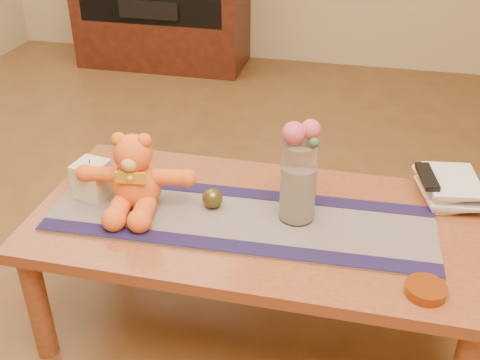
% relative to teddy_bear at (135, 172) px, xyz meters
% --- Properties ---
extents(floor, '(5.50, 5.50, 0.00)m').
position_rel_teddy_bear_xyz_m(floor, '(0.38, 0.02, -0.58)').
color(floor, '#563418').
rests_on(floor, ground).
extents(coffee_table_top, '(1.40, 0.70, 0.04)m').
position_rel_teddy_bear_xyz_m(coffee_table_top, '(0.38, 0.02, -0.15)').
color(coffee_table_top, brown).
rests_on(coffee_table_top, floor).
extents(table_leg_fl, '(0.07, 0.07, 0.41)m').
position_rel_teddy_bear_xyz_m(table_leg_fl, '(-0.26, -0.27, -0.37)').
color(table_leg_fl, brown).
rests_on(table_leg_fl, floor).
extents(table_leg_bl, '(0.07, 0.07, 0.41)m').
position_rel_teddy_bear_xyz_m(table_leg_bl, '(-0.26, 0.31, -0.37)').
color(table_leg_bl, brown).
rests_on(table_leg_bl, floor).
extents(table_leg_br, '(0.07, 0.07, 0.41)m').
position_rel_teddy_bear_xyz_m(table_leg_br, '(1.02, 0.31, -0.37)').
color(table_leg_br, brown).
rests_on(table_leg_br, floor).
extents(persian_runner, '(1.21, 0.39, 0.01)m').
position_rel_teddy_bear_xyz_m(persian_runner, '(0.34, -0.01, -0.12)').
color(persian_runner, '#1C163F').
rests_on(persian_runner, coffee_table_top).
extents(runner_border_near, '(1.20, 0.10, 0.00)m').
position_rel_teddy_bear_xyz_m(runner_border_near, '(0.34, -0.15, -0.12)').
color(runner_border_near, '#181237').
rests_on(runner_border_near, persian_runner).
extents(runner_border_far, '(1.20, 0.10, 0.00)m').
position_rel_teddy_bear_xyz_m(runner_border_far, '(0.33, 0.14, -0.12)').
color(runner_border_far, '#181237').
rests_on(runner_border_far, persian_runner).
extents(teddy_bear, '(0.39, 0.34, 0.24)m').
position_rel_teddy_bear_xyz_m(teddy_bear, '(0.00, 0.00, 0.00)').
color(teddy_bear, orange).
rests_on(teddy_bear, persian_runner).
extents(pillar_candle, '(0.11, 0.11, 0.12)m').
position_rel_teddy_bear_xyz_m(pillar_candle, '(-0.16, 0.02, -0.06)').
color(pillar_candle, beige).
rests_on(pillar_candle, persian_runner).
extents(candle_wick, '(0.00, 0.00, 0.01)m').
position_rel_teddy_bear_xyz_m(candle_wick, '(-0.16, 0.02, 0.00)').
color(candle_wick, black).
rests_on(candle_wick, pillar_candle).
extents(glass_vase, '(0.11, 0.11, 0.26)m').
position_rel_teddy_bear_xyz_m(glass_vase, '(0.51, 0.04, 0.01)').
color(glass_vase, silver).
rests_on(glass_vase, persian_runner).
extents(potpourri_fill, '(0.09, 0.09, 0.18)m').
position_rel_teddy_bear_xyz_m(potpourri_fill, '(0.51, 0.04, -0.03)').
color(potpourri_fill, beige).
rests_on(potpourri_fill, glass_vase).
extents(rose_left, '(0.07, 0.07, 0.07)m').
position_rel_teddy_bear_xyz_m(rose_left, '(0.49, 0.03, 0.17)').
color(rose_left, '#C74652').
rests_on(rose_left, glass_vase).
extents(rose_right, '(0.06, 0.06, 0.06)m').
position_rel_teddy_bear_xyz_m(rose_right, '(0.53, 0.04, 0.18)').
color(rose_right, '#C74652').
rests_on(rose_right, glass_vase).
extents(blue_flower_back, '(0.04, 0.04, 0.04)m').
position_rel_teddy_bear_xyz_m(blue_flower_back, '(0.52, 0.07, 0.17)').
color(blue_flower_back, '#5552B3').
rests_on(blue_flower_back, glass_vase).
extents(blue_flower_side, '(0.04, 0.04, 0.04)m').
position_rel_teddy_bear_xyz_m(blue_flower_side, '(0.48, 0.06, 0.16)').
color(blue_flower_side, '#5552B3').
rests_on(blue_flower_side, glass_vase).
extents(leaf_sprig, '(0.03, 0.03, 0.03)m').
position_rel_teddy_bear_xyz_m(leaf_sprig, '(0.55, 0.02, 0.16)').
color(leaf_sprig, '#33662D').
rests_on(leaf_sprig, glass_vase).
extents(bronze_ball, '(0.08, 0.08, 0.07)m').
position_rel_teddy_bear_xyz_m(bronze_ball, '(0.24, 0.04, -0.09)').
color(bronze_ball, '#50451A').
rests_on(bronze_ball, persian_runner).
extents(book_bottom, '(0.21, 0.26, 0.02)m').
position_rel_teddy_bear_xyz_m(book_bottom, '(0.90, 0.26, -0.12)').
color(book_bottom, '#F9EDC0').
rests_on(book_bottom, coffee_table_top).
extents(book_lower, '(0.19, 0.24, 0.02)m').
position_rel_teddy_bear_xyz_m(book_lower, '(0.91, 0.26, -0.10)').
color(book_lower, '#F9EDC0').
rests_on(book_lower, book_bottom).
extents(book_upper, '(0.22, 0.26, 0.02)m').
position_rel_teddy_bear_xyz_m(book_upper, '(0.89, 0.26, -0.08)').
color(book_upper, '#F9EDC0').
rests_on(book_upper, book_lower).
extents(book_top, '(0.19, 0.24, 0.02)m').
position_rel_teddy_bear_xyz_m(book_top, '(0.90, 0.26, -0.06)').
color(book_top, '#F9EDC0').
rests_on(book_top, book_upper).
extents(tv_remote, '(0.07, 0.17, 0.02)m').
position_rel_teddy_bear_xyz_m(tv_remote, '(0.90, 0.25, -0.04)').
color(tv_remote, black).
rests_on(tv_remote, book_top).
extents(amber_dish, '(0.13, 0.13, 0.03)m').
position_rel_teddy_bear_xyz_m(amber_dish, '(0.89, -0.22, -0.11)').
color(amber_dish, '#BF5914').
rests_on(amber_dish, coffee_table_top).
extents(stereo_lower, '(0.42, 0.28, 0.12)m').
position_rel_teddy_bear_xyz_m(stereo_lower, '(-0.82, 2.37, -0.12)').
color(stereo_lower, black).
rests_on(stereo_lower, media_cabinet).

